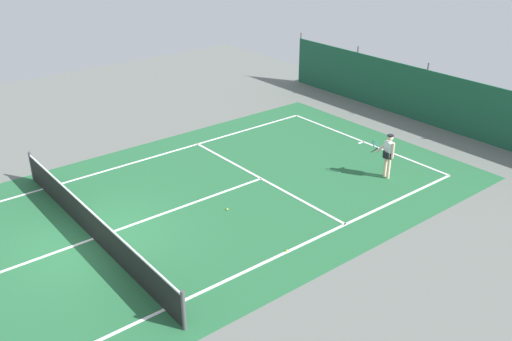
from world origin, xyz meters
name	(u,v)px	position (x,y,z in m)	size (l,w,h in m)	color
ground_plane	(94,239)	(0.00, 0.00, 0.00)	(36.00, 36.00, 0.00)	slate
court_surface	(94,239)	(0.00, 0.00, 0.00)	(11.02, 26.60, 0.01)	#236038
tennis_net	(92,224)	(0.00, 0.00, 0.51)	(10.12, 0.10, 1.10)	black
back_fence	(429,105)	(0.00, 16.26, 0.67)	(16.30, 0.98, 2.70)	#195138
tennis_player	(388,153)	(2.73, 10.00, 0.96)	(0.81, 0.68, 1.64)	beige
tennis_ball_near_player	(287,251)	(4.09, 4.00, 0.03)	(0.07, 0.07, 0.07)	#CCDB33
tennis_ball_midcourt	(227,209)	(1.09, 4.10, 0.03)	(0.07, 0.07, 0.07)	#CCDB33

